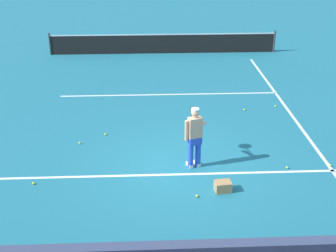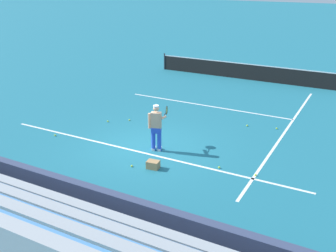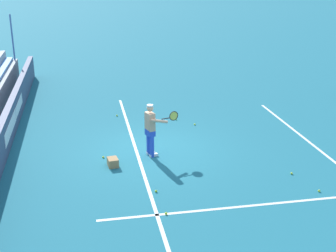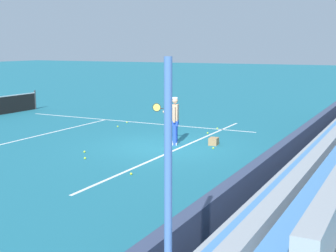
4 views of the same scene
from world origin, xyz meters
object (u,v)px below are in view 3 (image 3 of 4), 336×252
(tennis_ball_far_right, at_px, (156,191))
(tennis_ball_on_baseline, at_px, (103,157))
(tennis_ball_toward_net, at_px, (195,124))
(tennis_ball_far_left, at_px, (166,213))
(tennis_player, at_px, (151,130))
(tennis_ball_stray_back, at_px, (319,191))
(tennis_ball_near_player, at_px, (292,173))
(tennis_ball_midcourt, at_px, (176,119))
(ball_box_cardboard, at_px, (113,162))
(tennis_ball_by_box, at_px, (117,115))

(tennis_ball_far_right, relative_size, tennis_ball_on_baseline, 1.00)
(tennis_ball_toward_net, bearing_deg, tennis_ball_far_left, -19.93)
(tennis_player, distance_m, tennis_ball_stray_back, 5.37)
(tennis_ball_near_player, height_order, tennis_ball_midcourt, same)
(tennis_player, relative_size, tennis_ball_far_right, 25.98)
(tennis_player, xyz_separation_m, tennis_ball_on_baseline, (-0.07, -1.54, -0.86))
(ball_box_cardboard, xyz_separation_m, tennis_ball_far_left, (3.13, 1.08, -0.10))
(tennis_player, bearing_deg, tennis_ball_on_baseline, -92.73)
(tennis_player, distance_m, ball_box_cardboard, 1.61)
(tennis_ball_near_player, bearing_deg, tennis_ball_toward_net, -159.30)
(tennis_ball_by_box, height_order, tennis_ball_near_player, same)
(tennis_player, relative_size, tennis_ball_by_box, 25.98)
(tennis_ball_by_box, height_order, tennis_ball_far_right, same)
(tennis_player, bearing_deg, tennis_ball_midcourt, 155.52)
(tennis_ball_near_player, distance_m, tennis_ball_stray_back, 1.20)
(tennis_ball_toward_net, distance_m, tennis_ball_stray_back, 6.24)
(tennis_ball_toward_net, distance_m, tennis_ball_near_player, 5.05)
(tennis_ball_by_box, height_order, tennis_ball_midcourt, same)
(ball_box_cardboard, relative_size, tennis_ball_on_baseline, 6.06)
(ball_box_cardboard, height_order, tennis_ball_far_right, ball_box_cardboard)
(tennis_player, relative_size, tennis_ball_stray_back, 25.98)
(ball_box_cardboard, xyz_separation_m, tennis_ball_by_box, (-4.79, 0.53, -0.10))
(tennis_player, xyz_separation_m, tennis_ball_toward_net, (-2.56, 2.08, -0.86))
(tennis_ball_far_right, bearing_deg, tennis_ball_by_box, -175.75)
(ball_box_cardboard, distance_m, tennis_ball_on_baseline, 0.73)
(tennis_ball_far_right, xyz_separation_m, tennis_ball_stray_back, (0.81, 4.38, 0.00))
(tennis_ball_near_player, relative_size, tennis_ball_midcourt, 1.00)
(tennis_ball_on_baseline, xyz_separation_m, tennis_ball_stray_back, (3.40, 5.67, 0.00))
(tennis_player, distance_m, tennis_ball_near_player, 4.51)
(tennis_player, relative_size, tennis_ball_midcourt, 25.98)
(ball_box_cardboard, height_order, tennis_ball_toward_net, ball_box_cardboard)
(ball_box_cardboard, bearing_deg, tennis_ball_far_right, 28.17)
(ball_box_cardboard, distance_m, tennis_ball_midcourt, 4.79)
(tennis_ball_near_player, bearing_deg, tennis_ball_far_right, -85.04)
(ball_box_cardboard, bearing_deg, tennis_ball_by_box, 173.70)
(tennis_ball_toward_net, height_order, tennis_ball_midcourt, same)
(tennis_ball_toward_net, bearing_deg, tennis_ball_midcourt, -141.74)
(tennis_ball_toward_net, relative_size, tennis_ball_far_left, 1.00)
(ball_box_cardboard, bearing_deg, tennis_ball_on_baseline, -159.15)
(tennis_ball_midcourt, distance_m, tennis_ball_stray_back, 7.13)
(tennis_player, relative_size, tennis_ball_on_baseline, 25.98)
(tennis_player, height_order, ball_box_cardboard, tennis_player)
(tennis_ball_far_left, distance_m, tennis_ball_midcourt, 7.22)
(tennis_ball_toward_net, height_order, tennis_ball_far_left, same)
(tennis_ball_on_baseline, distance_m, tennis_ball_stray_back, 6.61)
(tennis_player, relative_size, tennis_ball_toward_net, 25.98)
(tennis_ball_far_left, bearing_deg, ball_box_cardboard, -160.93)
(tennis_ball_on_baseline, bearing_deg, tennis_ball_toward_net, 124.54)
(tennis_player, bearing_deg, tennis_ball_by_box, -169.77)
(tennis_ball_toward_net, relative_size, tennis_ball_on_baseline, 1.00)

